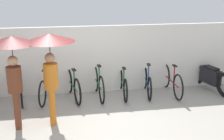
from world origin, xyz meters
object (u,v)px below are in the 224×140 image
at_px(parked_bicycle_3, 73,85).
at_px(parked_bicycle_4, 98,83).
at_px(pedestrian_center, 50,52).
at_px(parked_bicycle_7, 171,80).
at_px(motorcycle, 210,77).
at_px(parked_bicycle_5, 123,83).
at_px(parked_bicycle_1, 20,88).
at_px(parked_bicycle_6, 147,82).
at_px(parked_bicycle_2, 47,87).
at_px(pedestrian_leading, 12,54).

bearing_deg(parked_bicycle_3, parked_bicycle_4, -101.01).
bearing_deg(parked_bicycle_3, pedestrian_center, 148.79).
height_order(parked_bicycle_7, motorcycle, parked_bicycle_7).
bearing_deg(parked_bicycle_7, parked_bicycle_5, 87.18).
distance_m(parked_bicycle_3, motorcycle, 4.05).
xyz_separation_m(parked_bicycle_1, parked_bicycle_7, (4.24, -0.10, 0.00)).
bearing_deg(parked_bicycle_5, parked_bicycle_6, -88.19).
bearing_deg(parked_bicycle_5, parked_bicycle_3, 94.99).
relative_size(parked_bicycle_2, motorcycle, 0.86).
relative_size(parked_bicycle_6, pedestrian_center, 0.79).
bearing_deg(pedestrian_center, parked_bicycle_2, 100.76).
bearing_deg(parked_bicycle_1, pedestrian_center, -156.68).
bearing_deg(parked_bicycle_6, parked_bicycle_5, 96.07).
bearing_deg(parked_bicycle_3, parked_bicycle_5, -99.77).
distance_m(parked_bicycle_5, pedestrian_center, 2.74).
distance_m(parked_bicycle_2, parked_bicycle_4, 1.41).
relative_size(parked_bicycle_1, parked_bicycle_2, 1.00).
bearing_deg(parked_bicycle_5, motorcycle, -86.44).
xyz_separation_m(parked_bicycle_2, motorcycle, (4.75, -0.03, 0.02)).
xyz_separation_m(parked_bicycle_5, pedestrian_center, (-1.94, -1.41, 1.33)).
bearing_deg(pedestrian_leading, motorcycle, 11.92).
bearing_deg(parked_bicycle_3, motorcycle, -100.70).
relative_size(parked_bicycle_1, parked_bicycle_5, 0.95).
bearing_deg(parked_bicycle_7, parked_bicycle_3, 89.28).
height_order(parked_bicycle_3, parked_bicycle_7, parked_bicycle_7).
relative_size(parked_bicycle_2, parked_bicycle_5, 0.95).
relative_size(parked_bicycle_3, parked_bicycle_4, 0.98).
height_order(parked_bicycle_2, parked_bicycle_5, parked_bicycle_2).
relative_size(parked_bicycle_5, pedestrian_center, 0.84).
bearing_deg(parked_bicycle_6, parked_bicycle_3, 98.19).
height_order(parked_bicycle_4, parked_bicycle_5, parked_bicycle_5).
relative_size(parked_bicycle_3, parked_bicycle_7, 0.94).
bearing_deg(parked_bicycle_6, pedestrian_center, 126.00).
bearing_deg(parked_bicycle_5, parked_bicycle_2, 94.31).
xyz_separation_m(parked_bicycle_7, pedestrian_center, (-3.35, -1.32, 1.30)).
bearing_deg(parked_bicycle_5, pedestrian_center, 130.21).
distance_m(parked_bicycle_7, pedestrian_center, 3.83).
relative_size(parked_bicycle_4, parked_bicycle_7, 0.96).
relative_size(parked_bicycle_7, pedestrian_center, 0.88).
bearing_deg(parked_bicycle_7, parked_bicycle_2, 89.29).
height_order(parked_bicycle_5, parked_bicycle_7, parked_bicycle_5).
distance_m(parked_bicycle_3, parked_bicycle_6, 2.12).
bearing_deg(parked_bicycle_2, motorcycle, -78.45).
distance_m(parked_bicycle_3, parked_bicycle_4, 0.71).
bearing_deg(parked_bicycle_2, parked_bicycle_7, -79.44).
bearing_deg(parked_bicycle_3, parked_bicycle_1, 78.13).
distance_m(parked_bicycle_2, parked_bicycle_7, 3.53).
distance_m(parked_bicycle_6, parked_bicycle_7, 0.71).
xyz_separation_m(parked_bicycle_5, parked_bicycle_6, (0.71, -0.03, 0.00)).
distance_m(parked_bicycle_1, parked_bicycle_4, 2.12).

